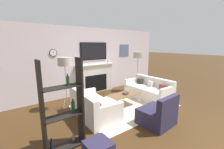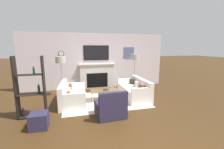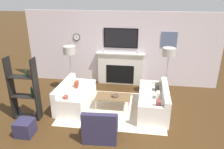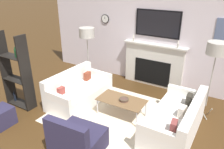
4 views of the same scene
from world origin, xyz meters
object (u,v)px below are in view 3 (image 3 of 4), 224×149
Objects in this scene: shelf_unit at (24,91)px; floor_lamp_right at (169,53)px; couch_right at (154,103)px; armchair at (101,128)px; couch_left at (74,98)px; coffee_table at (113,97)px; ottoman at (25,128)px; decorative_bowl at (115,96)px; floor_lamp_left at (69,51)px.

floor_lamp_right is at bearing 24.57° from shelf_unit.
floor_lamp_right is 4.39m from shelf_unit.
couch_right is 1.93m from armchair.
coffee_table is (1.21, 0.03, 0.11)m from couch_left.
coffee_table is 2.56m from ottoman.
ottoman is at bearing -174.88° from armchair.
coffee_table is at bearing 169.49° from decorative_bowl.
shelf_unit is at bearing -160.43° from decorative_bowl.
couch_right is 1.17m from decorative_bowl.
shelf_unit is (-3.94, -1.80, -0.74)m from floor_lamp_right.
couch_right is 3.67m from shelf_unit.
floor_lamp_left is 0.96× the size of floor_lamp_right.
floor_lamp_right is at bearing -0.00° from floor_lamp_left.
armchair reaches higher than couch_left.
couch_right is (2.43, -0.00, 0.02)m from couch_left.
decorative_bowl reaches higher than coffee_table.
decorative_bowl is at bearing -148.53° from floor_lamp_right.
couch_right is 4.16× the size of ottoman.
couch_right is 3.22m from floor_lamp_left.
floor_lamp_right reaches higher than floor_lamp_left.
floor_lamp_right is (3.22, -0.00, 0.06)m from floor_lamp_left.
coffee_table is at bearing 85.68° from armchair.
couch_right is at bearing -112.10° from floor_lamp_right.
floor_lamp_right reaches higher than couch_right.
floor_lamp_right is at bearing 30.14° from coffee_table.
armchair reaches higher than ottoman.
ottoman is (-1.89, -0.17, -0.07)m from armchair.
armchair reaches higher than coffee_table.
couch_left is 1.58× the size of coffee_table.
armchair is 0.51× the size of floor_lamp_left.
floor_lamp_left is 2.88m from ottoman.
ottoman is at bearing -99.13° from floor_lamp_left.
decorative_bowl is (1.27, 0.02, 0.16)m from couch_left.
couch_left is 0.93× the size of shelf_unit.
armchair is at bearing -14.41° from shelf_unit.
couch_left reaches higher than decorative_bowl.
couch_right is 2.09× the size of armchair.
couch_right is at bearing 46.20° from armchair.
armchair reaches higher than decorative_bowl.
shelf_unit reaches higher than armchair.
coffee_table reaches higher than ottoman.
couch_left is 0.93× the size of couch_right.
ottoman is (-2.06, -1.58, -0.24)m from decorative_bowl.
decorative_bowl reaches higher than ottoman.
couch_left is 1.49m from shelf_unit.
decorative_bowl is 0.13× the size of floor_lamp_left.
couch_left is 1.61m from floor_lamp_left.
couch_left is at bearing 63.07° from ottoman.
shelf_unit is 4.17× the size of ottoman.
shelf_unit is at bearing -166.87° from couch_right.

